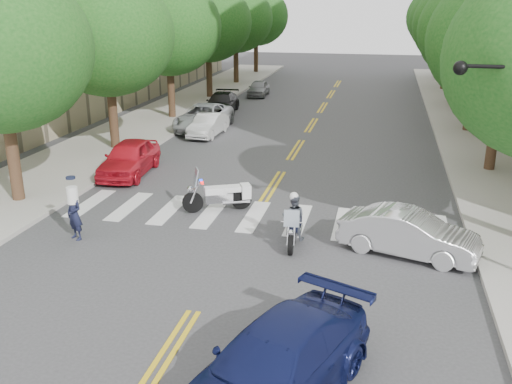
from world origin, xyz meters
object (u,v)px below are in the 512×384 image
(motorcycle_parked, at_px, (223,195))
(convertible, at_px, (409,233))
(officer_standing, at_px, (74,214))
(sedan_blue, at_px, (275,366))
(motorcycle_police, at_px, (294,221))

(motorcycle_parked, distance_m, convertible, 6.76)
(officer_standing, distance_m, sedan_blue, 9.67)
(motorcycle_police, xyz_separation_m, motorcycle_parked, (-2.90, 2.36, -0.19))
(motorcycle_police, distance_m, sedan_blue, 7.29)
(motorcycle_police, height_order, motorcycle_parked, motorcycle_police)
(motorcycle_police, relative_size, motorcycle_parked, 0.89)
(sedan_blue, bearing_deg, motorcycle_parked, 134.02)
(motorcycle_parked, distance_m, officer_standing, 5.18)
(officer_standing, distance_m, convertible, 10.17)
(motorcycle_police, height_order, officer_standing, motorcycle_police)
(motorcycle_parked, relative_size, sedan_blue, 0.46)
(convertible, bearing_deg, officer_standing, 112.88)
(convertible, xyz_separation_m, sedan_blue, (-2.61, -7.20, 0.07))
(motorcycle_parked, bearing_deg, motorcycle_police, -155.12)
(convertible, distance_m, sedan_blue, 7.66)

